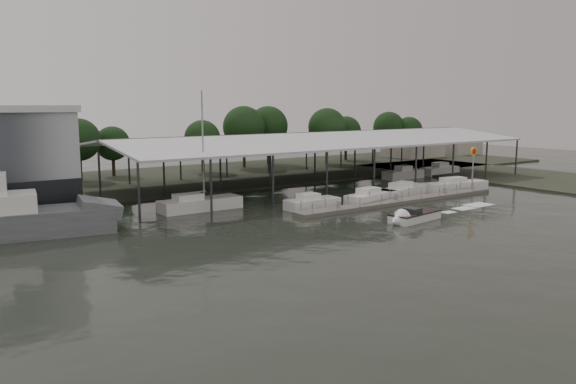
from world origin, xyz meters
TOP-DOWN VIEW (x-y plane):
  - ground at (0.00, 0.00)m, footprint 200.00×200.00m
  - land_strip_far at (0.00, 42.00)m, footprint 140.00×30.00m
  - land_strip_east at (45.00, 10.00)m, footprint 20.00×60.00m
  - covered_boat_shed at (17.00, 28.00)m, footprint 58.24×24.00m
  - floating_dock at (15.00, 10.00)m, footprint 28.00×2.00m
  - shell_fuel_sign at (27.00, 9.99)m, footprint 1.10×0.18m
  - distant_commercial_buildings at (59.03, 44.69)m, footprint 22.00×8.00m
  - white_sailboat at (-4.95, 18.80)m, footprint 8.50×2.71m
  - speedboat_underway at (8.40, 2.60)m, footprint 17.31×4.45m
  - moored_cruiser_0 at (4.80, 12.84)m, footprint 5.84×2.30m
  - moored_cruiser_1 at (12.42, 12.14)m, footprint 7.44×3.55m
  - moored_cruiser_2 at (18.62, 13.25)m, footprint 8.77×4.06m
  - moored_cruiser_3 at (27.08, 12.55)m, footprint 9.21×3.42m
  - horizon_tree_line at (24.97, 47.46)m, footprint 69.22×11.82m

SIDE VIEW (x-z plane):
  - ground at x=0.00m, z-range 0.00..0.00m
  - land_strip_far at x=0.00m, z-range -0.05..0.25m
  - land_strip_east at x=45.00m, z-range -0.05..0.25m
  - floating_dock at x=15.00m, z-range -0.50..0.90m
  - speedboat_underway at x=8.40m, z-range -0.61..1.39m
  - moored_cruiser_0 at x=4.80m, z-range -0.24..1.46m
  - moored_cruiser_1 at x=12.42m, z-range -0.24..1.46m
  - moored_cruiser_2 at x=18.62m, z-range -0.24..1.46m
  - moored_cruiser_3 at x=27.08m, z-range -0.24..1.46m
  - white_sailboat at x=-4.95m, z-range -5.41..6.71m
  - distant_commercial_buildings at x=59.03m, z-range -0.16..3.84m
  - shell_fuel_sign at x=27.00m, z-range 1.15..6.70m
  - covered_boat_shed at x=17.00m, z-range 2.65..9.61m
  - horizon_tree_line at x=24.97m, z-range 1.00..11.34m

